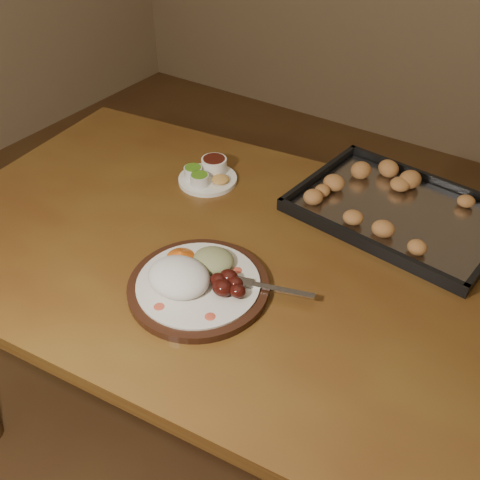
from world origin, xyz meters
The scene contains 5 objects.
ground centered at (0.00, 0.00, 0.00)m, with size 4.00×4.00×0.00m, color brown.
dining_table centered at (0.13, -0.10, 0.65)m, with size 1.59×1.06×0.75m.
dinner_plate centered at (0.14, -0.26, 0.77)m, with size 0.37×0.30×0.07m.
condiment_saucer centered at (-0.09, 0.09, 0.77)m, with size 0.16×0.16×0.05m.
baking_tray centered at (0.40, 0.23, 0.77)m, with size 0.53×0.41×0.05m.
Camera 1 is at (0.67, -0.89, 1.55)m, focal length 40.00 mm.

